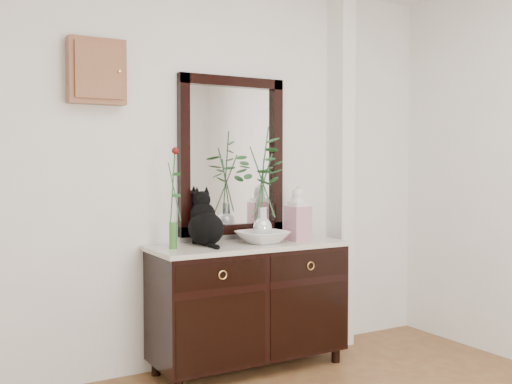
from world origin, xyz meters
TOP-DOWN VIEW (x-y plane):
  - wall_back at (0.00, 1.98)m, footprint 3.60×0.04m
  - pilaster at (1.00, 1.90)m, footprint 0.12×0.20m
  - sideboard at (0.10, 1.73)m, footprint 1.33×0.52m
  - wall_mirror at (0.10, 1.97)m, footprint 0.80×0.06m
  - key_cabinet at (-0.85, 1.94)m, footprint 0.35×0.10m
  - cat at (-0.18, 1.80)m, footprint 0.26×0.32m
  - lotus_bowl at (0.19, 1.70)m, footprint 0.38×0.38m
  - vase_branches at (0.19, 1.70)m, footprint 0.39×0.39m
  - bud_vase_rose at (-0.43, 1.75)m, footprint 0.10×0.10m
  - ginger_jar at (0.48, 1.70)m, footprint 0.15×0.15m

SIDE VIEW (x-z plane):
  - sideboard at x=0.10m, z-range 0.06..0.88m
  - lotus_bowl at x=0.19m, z-range 0.85..0.93m
  - cat at x=-0.18m, z-range 0.85..1.21m
  - ginger_jar at x=0.48m, z-range 0.85..1.23m
  - bud_vase_rose at x=-0.43m, z-range 0.85..1.50m
  - vase_branches at x=0.19m, z-range 0.87..1.64m
  - wall_back at x=0.00m, z-range 0.00..2.70m
  - pilaster at x=1.00m, z-range 0.00..2.70m
  - wall_mirror at x=0.10m, z-range 0.89..1.99m
  - key_cabinet at x=-0.85m, z-range 1.75..2.15m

